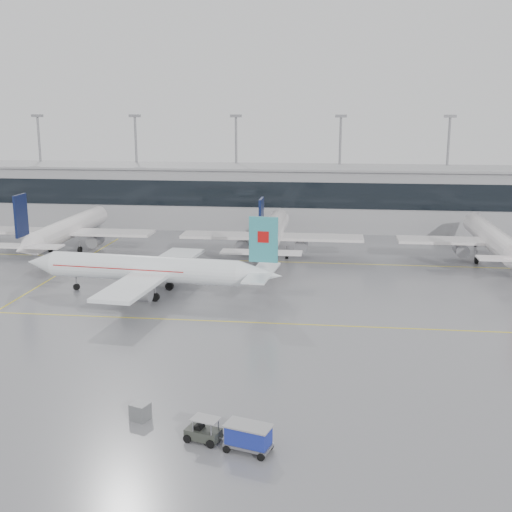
# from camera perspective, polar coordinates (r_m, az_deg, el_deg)

# --- Properties ---
(ground) EXTENTS (320.00, 320.00, 0.00)m
(ground) POSITION_cam_1_polar(r_m,az_deg,el_deg) (73.35, -1.12, -5.89)
(ground) COLOR gray
(ground) RESTS_ON ground
(taxi_line_main) EXTENTS (120.00, 0.25, 0.01)m
(taxi_line_main) POSITION_cam_1_polar(r_m,az_deg,el_deg) (73.35, -1.12, -5.89)
(taxi_line_main) COLOR yellow
(taxi_line_main) RESTS_ON ground
(taxi_line_north) EXTENTS (120.00, 0.25, 0.01)m
(taxi_line_north) POSITION_cam_1_polar(r_m,az_deg,el_deg) (102.01, 1.21, -0.50)
(taxi_line_north) COLOR yellow
(taxi_line_north) RESTS_ON ground
(taxi_line_cross) EXTENTS (0.25, 60.00, 0.01)m
(taxi_line_cross) POSITION_cam_1_polar(r_m,az_deg,el_deg) (95.65, -17.93, -2.04)
(taxi_line_cross) COLOR yellow
(taxi_line_cross) RESTS_ON ground
(terminal) EXTENTS (180.00, 15.00, 12.00)m
(terminal) POSITION_cam_1_polar(r_m,az_deg,el_deg) (132.30, 2.60, 5.23)
(terminal) COLOR #939396
(terminal) RESTS_ON ground
(terminal_glass) EXTENTS (180.00, 0.20, 5.00)m
(terminal_glass) POSITION_cam_1_polar(r_m,az_deg,el_deg) (124.64, 2.34, 5.45)
(terminal_glass) COLOR black
(terminal_glass) RESTS_ON ground
(terminal_roof) EXTENTS (182.00, 16.00, 0.40)m
(terminal_roof) POSITION_cam_1_polar(r_m,az_deg,el_deg) (131.62, 2.62, 7.90)
(terminal_roof) COLOR gray
(terminal_roof) RESTS_ON ground
(light_masts) EXTENTS (156.40, 1.00, 22.60)m
(light_masts) POSITION_cam_1_polar(r_m,az_deg,el_deg) (137.49, 2.82, 8.59)
(light_masts) COLOR gray
(light_masts) RESTS_ON ground
(air_canada_jet) EXTENTS (35.14, 27.86, 10.87)m
(air_canada_jet) POSITION_cam_1_polar(r_m,az_deg,el_deg) (83.88, -9.14, -1.20)
(air_canada_jet) COLOR white
(air_canada_jet) RESTS_ON ground
(parked_jet_b) EXTENTS (29.64, 36.96, 11.72)m
(parked_jet_b) POSITION_cam_1_polar(r_m,az_deg,el_deg) (113.54, -16.47, 2.26)
(parked_jet_b) COLOR white
(parked_jet_b) RESTS_ON ground
(parked_jet_c) EXTENTS (29.64, 36.96, 11.72)m
(parked_jet_c) POSITION_cam_1_polar(r_m,az_deg,el_deg) (104.81, 1.42, 1.94)
(parked_jet_c) COLOR white
(parked_jet_c) RESTS_ON ground
(parked_jet_d) EXTENTS (29.64, 36.96, 11.72)m
(parked_jet_d) POSITION_cam_1_polar(r_m,az_deg,el_deg) (107.39, 20.35, 1.40)
(parked_jet_d) COLOR white
(parked_jet_d) RESTS_ON ground
(baggage_tug) EXTENTS (3.86, 2.23, 1.84)m
(baggage_tug) POSITION_cam_1_polar(r_m,az_deg,el_deg) (48.54, -4.71, -15.40)
(baggage_tug) COLOR #31342E
(baggage_tug) RESTS_ON ground
(baggage_cart) EXTENTS (3.65, 2.67, 2.03)m
(baggage_cart) POSITION_cam_1_polar(r_m,az_deg,el_deg) (46.88, -0.69, -15.70)
(baggage_cart) COLOR gray
(baggage_cart) RESTS_ON ground
(gse_unit) EXTENTS (1.68, 1.62, 1.33)m
(gse_unit) POSITION_cam_1_polar(r_m,az_deg,el_deg) (52.12, -10.25, -13.46)
(gse_unit) COLOR slate
(gse_unit) RESTS_ON ground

